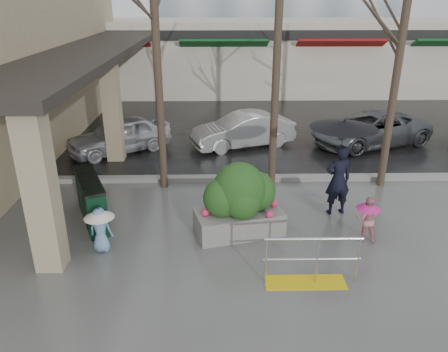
{
  "coord_description": "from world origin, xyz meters",
  "views": [
    {
      "loc": [
        -0.46,
        -8.37,
        5.28
      ],
      "look_at": [
        -0.26,
        1.24,
        1.3
      ],
      "focal_mm": 35.0,
      "sensor_mm": 36.0,
      "label": 1
    }
  ],
  "objects_px": {
    "woman": "(341,155)",
    "car_a": "(120,135)",
    "tree_mideast": "(406,13)",
    "car_c": "(370,129)",
    "child_blue": "(100,225)",
    "handrail": "(309,267)",
    "car_b": "(243,130)",
    "child_pink": "(367,216)",
    "news_boxes": "(91,200)",
    "tree_west": "(154,4)",
    "planter": "(240,200)"
  },
  "relations": [
    {
      "from": "woman",
      "to": "car_a",
      "type": "relative_size",
      "value": 0.69
    },
    {
      "from": "tree_mideast",
      "to": "car_c",
      "type": "relative_size",
      "value": 1.43
    },
    {
      "from": "child_blue",
      "to": "handrail",
      "type": "bearing_deg",
      "value": 173.51
    },
    {
      "from": "car_a",
      "to": "car_b",
      "type": "relative_size",
      "value": 0.97
    },
    {
      "from": "child_pink",
      "to": "news_boxes",
      "type": "xyz_separation_m",
      "value": [
        -6.57,
        1.07,
        -0.03
      ]
    },
    {
      "from": "tree_mideast",
      "to": "woman",
      "type": "relative_size",
      "value": 2.57
    },
    {
      "from": "child_pink",
      "to": "car_b",
      "type": "distance_m",
      "value": 7.31
    },
    {
      "from": "child_blue",
      "to": "car_c",
      "type": "relative_size",
      "value": 0.23
    },
    {
      "from": "handrail",
      "to": "child_blue",
      "type": "height_order",
      "value": "child_blue"
    },
    {
      "from": "child_blue",
      "to": "car_b",
      "type": "relative_size",
      "value": 0.27
    },
    {
      "from": "tree_west",
      "to": "car_c",
      "type": "xyz_separation_m",
      "value": [
        7.38,
        3.81,
        -4.45
      ]
    },
    {
      "from": "child_pink",
      "to": "car_a",
      "type": "xyz_separation_m",
      "value": [
        -6.91,
        6.35,
        0.02
      ]
    },
    {
      "from": "woman",
      "to": "child_blue",
      "type": "relative_size",
      "value": 2.42
    },
    {
      "from": "handrail",
      "to": "car_c",
      "type": "distance_m",
      "value": 9.51
    },
    {
      "from": "tree_west",
      "to": "woman",
      "type": "bearing_deg",
      "value": -21.07
    },
    {
      "from": "tree_mideast",
      "to": "planter",
      "type": "bearing_deg",
      "value": -147.94
    },
    {
      "from": "car_b",
      "to": "car_c",
      "type": "relative_size",
      "value": 0.84
    },
    {
      "from": "news_boxes",
      "to": "tree_mideast",
      "type": "bearing_deg",
      "value": -9.15
    },
    {
      "from": "child_pink",
      "to": "car_c",
      "type": "distance_m",
      "value": 7.38
    },
    {
      "from": "woman",
      "to": "car_c",
      "type": "distance_m",
      "value": 6.31
    },
    {
      "from": "handrail",
      "to": "news_boxes",
      "type": "distance_m",
      "value": 5.62
    },
    {
      "from": "child_pink",
      "to": "car_a",
      "type": "bearing_deg",
      "value": -28.58
    },
    {
      "from": "tree_west",
      "to": "car_c",
      "type": "bearing_deg",
      "value": 27.29
    },
    {
      "from": "tree_west",
      "to": "news_boxes",
      "type": "height_order",
      "value": "tree_west"
    },
    {
      "from": "handrail",
      "to": "woman",
      "type": "xyz_separation_m",
      "value": [
        1.3,
        3.01,
        1.24
      ]
    },
    {
      "from": "car_c",
      "to": "car_b",
      "type": "bearing_deg",
      "value": -109.21
    },
    {
      "from": "child_pink",
      "to": "car_a",
      "type": "distance_m",
      "value": 9.39
    },
    {
      "from": "child_pink",
      "to": "tree_mideast",
      "type": "bearing_deg",
      "value": -101.34
    },
    {
      "from": "child_pink",
      "to": "car_c",
      "type": "height_order",
      "value": "car_c"
    },
    {
      "from": "child_blue",
      "to": "news_boxes",
      "type": "distance_m",
      "value": 1.52
    },
    {
      "from": "tree_west",
      "to": "car_b",
      "type": "height_order",
      "value": "tree_west"
    },
    {
      "from": "car_a",
      "to": "woman",
      "type": "bearing_deg",
      "value": 19.51
    },
    {
      "from": "car_b",
      "to": "handrail",
      "type": "bearing_deg",
      "value": -14.87
    },
    {
      "from": "tree_mideast",
      "to": "handrail",
      "type": "bearing_deg",
      "value": -123.19
    },
    {
      "from": "child_blue",
      "to": "car_c",
      "type": "height_order",
      "value": "car_c"
    },
    {
      "from": "tree_mideast",
      "to": "planter",
      "type": "distance_m",
      "value": 6.57
    },
    {
      "from": "tree_west",
      "to": "tree_mideast",
      "type": "height_order",
      "value": "tree_west"
    },
    {
      "from": "child_blue",
      "to": "car_c",
      "type": "bearing_deg",
      "value": -128.9
    },
    {
      "from": "car_a",
      "to": "car_b",
      "type": "distance_m",
      "value": 4.51
    },
    {
      "from": "child_pink",
      "to": "news_boxes",
      "type": "distance_m",
      "value": 6.66
    },
    {
      "from": "handrail",
      "to": "child_blue",
      "type": "bearing_deg",
      "value": 163.55
    },
    {
      "from": "woman",
      "to": "child_pink",
      "type": "distance_m",
      "value": 1.74
    },
    {
      "from": "car_b",
      "to": "child_blue",
      "type": "bearing_deg",
      "value": -46.44
    },
    {
      "from": "tree_mideast",
      "to": "planter",
      "type": "xyz_separation_m",
      "value": [
        -4.41,
        -2.76,
        -4.01
      ]
    },
    {
      "from": "handrail",
      "to": "tree_west",
      "type": "distance_m",
      "value": 7.52
    },
    {
      "from": "tree_west",
      "to": "news_boxes",
      "type": "bearing_deg",
      "value": -126.74
    },
    {
      "from": "planter",
      "to": "tree_west",
      "type": "bearing_deg",
      "value": 127.19
    },
    {
      "from": "tree_west",
      "to": "planter",
      "type": "relative_size",
      "value": 3.05
    },
    {
      "from": "news_boxes",
      "to": "car_b",
      "type": "height_order",
      "value": "car_b"
    },
    {
      "from": "car_b",
      "to": "news_boxes",
      "type": "bearing_deg",
      "value": -55.59
    }
  ]
}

